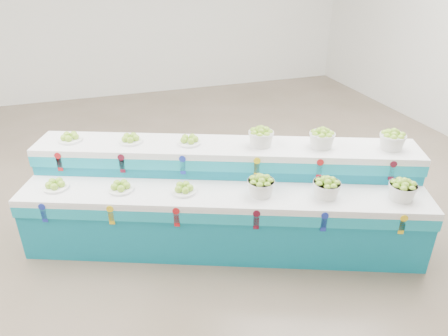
{
  "coord_description": "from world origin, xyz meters",
  "views": [
    {
      "loc": [
        -0.77,
        -4.24,
        2.89
      ],
      "look_at": [
        0.42,
        -0.61,
        0.87
      ],
      "focal_mm": 33.42,
      "sensor_mm": 36.0,
      "label": 1
    }
  ],
  "objects_px": {
    "basket_upper_right": "(392,140)",
    "plate_upper_mid": "(130,138)",
    "display_stand": "(224,198)",
    "basket_lower_left": "(261,186)"
  },
  "relations": [
    {
      "from": "basket_lower_left",
      "to": "basket_upper_right",
      "type": "distance_m",
      "value": 1.49
    },
    {
      "from": "basket_upper_right",
      "to": "plate_upper_mid",
      "type": "bearing_deg",
      "value": 158.56
    },
    {
      "from": "display_stand",
      "to": "basket_lower_left",
      "type": "distance_m",
      "value": 0.55
    },
    {
      "from": "display_stand",
      "to": "plate_upper_mid",
      "type": "height_order",
      "value": "plate_upper_mid"
    },
    {
      "from": "display_stand",
      "to": "basket_lower_left",
      "type": "height_order",
      "value": "display_stand"
    },
    {
      "from": "basket_lower_left",
      "to": "basket_upper_right",
      "type": "height_order",
      "value": "basket_upper_right"
    },
    {
      "from": "basket_lower_left",
      "to": "basket_upper_right",
      "type": "relative_size",
      "value": 1.0
    },
    {
      "from": "display_stand",
      "to": "plate_upper_mid",
      "type": "xyz_separation_m",
      "value": [
        -0.86,
        0.62,
        0.56
      ]
    },
    {
      "from": "display_stand",
      "to": "basket_upper_right",
      "type": "relative_size",
      "value": 15.45
    },
    {
      "from": "basket_lower_left",
      "to": "display_stand",
      "type": "bearing_deg",
      "value": 124.41
    }
  ]
}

